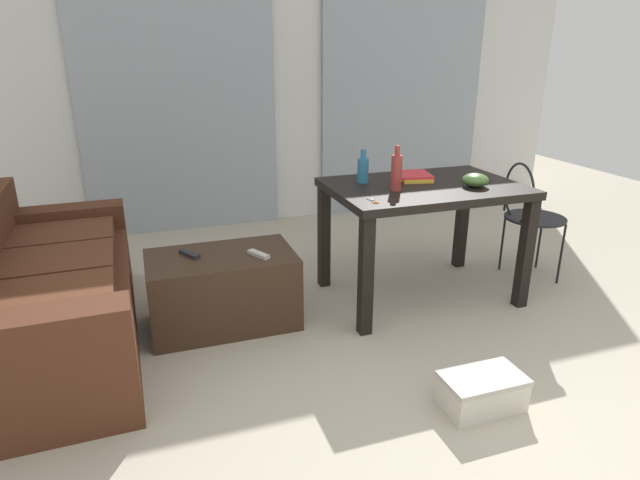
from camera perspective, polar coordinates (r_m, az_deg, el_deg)
ground_plane at (r=3.33m, az=8.75°, el=-8.00°), size 8.75×8.75×0.00m
wall_back at (r=5.02m, az=-2.63°, el=17.54°), size 5.47×0.10×2.68m
curtains at (r=4.95m, az=-2.31°, el=15.73°), size 3.74×0.03×2.38m
couch at (r=3.20m, az=-27.74°, el=-5.36°), size 0.87×1.79×0.77m
coffee_table at (r=3.17m, az=-10.36°, el=-5.24°), size 0.83×0.50×0.43m
craft_table at (r=3.40m, az=11.01°, el=4.06°), size 1.17×0.80×0.75m
wire_chair at (r=3.92m, az=21.28°, el=3.16°), size 0.41×0.43×0.83m
bottle_near at (r=3.35m, az=4.62°, el=7.56°), size 0.07×0.07×0.21m
bottle_far at (r=3.17m, az=8.10°, el=7.26°), size 0.06×0.06×0.26m
bowl at (r=3.38m, az=16.29°, el=6.18°), size 0.16×0.16×0.08m
book_stack at (r=3.49m, az=9.99°, el=6.73°), size 0.25×0.28×0.04m
scissors at (r=2.94m, az=5.79°, el=4.14°), size 0.04×0.11×0.00m
tv_remote_primary at (r=3.04m, az=-6.59°, el=-1.53°), size 0.11×0.16×0.02m
tv_remote_secondary at (r=3.11m, az=-13.78°, el=-1.45°), size 0.11×0.16×0.02m
shoebox at (r=2.61m, az=16.93°, el=-15.22°), size 0.37×0.22×0.16m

